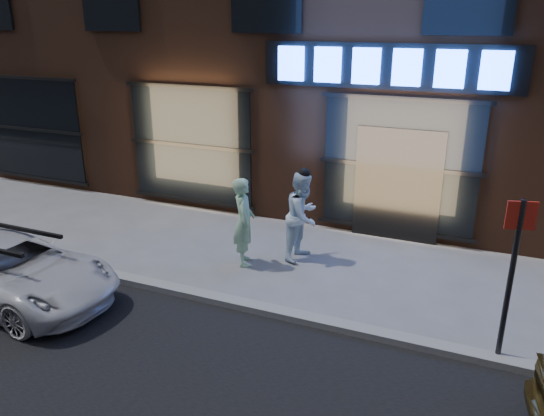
{
  "coord_description": "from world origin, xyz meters",
  "views": [
    {
      "loc": [
        1.7,
        -6.87,
        4.51
      ],
      "look_at": [
        -1.88,
        1.6,
        1.2
      ],
      "focal_mm": 35.0,
      "sensor_mm": 36.0,
      "label": 1
    }
  ],
  "objects_px": {
    "white_suv": "(12,270)",
    "man_cap": "(303,216)",
    "sign_post": "(512,268)",
    "man_bowtie": "(244,222)"
  },
  "relations": [
    {
      "from": "sign_post",
      "to": "white_suv",
      "type": "bearing_deg",
      "value": 173.83
    },
    {
      "from": "white_suv",
      "to": "sign_post",
      "type": "relative_size",
      "value": 1.61
    },
    {
      "from": "white_suv",
      "to": "man_cap",
      "type": "bearing_deg",
      "value": -44.49
    },
    {
      "from": "man_bowtie",
      "to": "man_cap",
      "type": "height_order",
      "value": "man_cap"
    },
    {
      "from": "man_cap",
      "to": "white_suv",
      "type": "height_order",
      "value": "man_cap"
    },
    {
      "from": "man_bowtie",
      "to": "white_suv",
      "type": "xyz_separation_m",
      "value": [
        -2.98,
        -2.76,
        -0.33
      ]
    },
    {
      "from": "man_bowtie",
      "to": "man_cap",
      "type": "relative_size",
      "value": 0.98
    },
    {
      "from": "man_cap",
      "to": "sign_post",
      "type": "distance_m",
      "value": 4.27
    },
    {
      "from": "man_cap",
      "to": "sign_post",
      "type": "xyz_separation_m",
      "value": [
        3.66,
        -2.13,
        0.55
      ]
    },
    {
      "from": "man_cap",
      "to": "sign_post",
      "type": "height_order",
      "value": "sign_post"
    }
  ]
}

